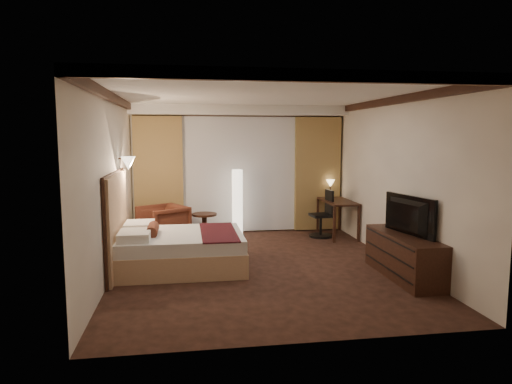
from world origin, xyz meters
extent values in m
cube|color=black|center=(0.00, 0.00, 0.00)|extent=(4.50, 5.50, 0.01)
cube|color=white|center=(0.00, 0.00, 2.70)|extent=(4.50, 5.50, 0.01)
cube|color=beige|center=(0.00, 2.75, 1.35)|extent=(4.50, 0.02, 2.70)
cube|color=beige|center=(-2.25, 0.00, 1.35)|extent=(0.02, 5.50, 2.70)
cube|color=beige|center=(2.25, 0.00, 1.35)|extent=(0.02, 5.50, 2.70)
cube|color=white|center=(0.00, 2.50, 2.60)|extent=(4.50, 0.50, 0.20)
cube|color=silver|center=(0.00, 2.67, 1.25)|extent=(2.48, 0.04, 2.45)
cube|color=#AB814E|center=(-1.70, 2.61, 1.25)|extent=(1.00, 0.14, 2.45)
cube|color=#AB814E|center=(1.70, 2.61, 1.25)|extent=(1.00, 0.14, 2.45)
imported|color=#512618|center=(-1.60, 1.84, 0.41)|extent=(1.05, 1.06, 0.82)
imported|color=black|center=(1.97, -0.88, 0.95)|extent=(0.81, 1.16, 0.14)
camera|label=1|loc=(-1.15, -6.99, 2.07)|focal=32.00mm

